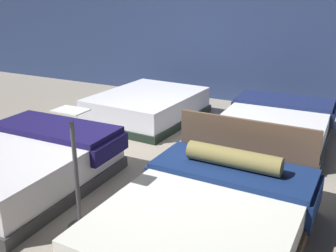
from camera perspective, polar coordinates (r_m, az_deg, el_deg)
ground_plane at (r=5.06m, az=-0.46°, el=-5.15°), size 18.00×18.00×0.02m
showroom_back_wall at (r=7.59m, az=11.15°, el=16.45°), size 18.00×0.06×3.50m
bed_0 at (r=4.63m, az=-20.59°, el=-5.37°), size 1.66×1.95×0.54m
bed_1 at (r=3.44m, az=6.10°, el=-13.33°), size 1.64×2.11×0.86m
bed_2 at (r=6.59m, az=-3.03°, el=2.91°), size 1.62×2.03×0.45m
bed_3 at (r=5.95m, az=15.61°, el=0.16°), size 1.57×2.15×0.45m
price_sign at (r=3.58m, az=-13.34°, el=-8.41°), size 0.28×0.24×1.15m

